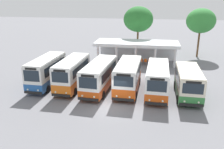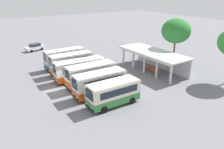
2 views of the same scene
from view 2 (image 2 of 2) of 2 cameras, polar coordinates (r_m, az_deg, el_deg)
ground_plane at (r=32.44m, az=-13.14°, el=-4.04°), size 180.00×180.00×0.00m
city_bus_nearest_orange at (r=40.93m, az=-11.86°, el=4.15°), size 2.36×7.27×3.40m
city_bus_second_in_row at (r=37.97m, az=-10.31°, el=2.96°), size 2.44×7.19×3.43m
city_bus_middle_cream at (r=35.19m, az=-8.19°, el=1.45°), size 2.85×8.16×3.20m
city_bus_fourth_amber at (r=32.53m, az=-5.41°, el=0.02°), size 2.61×7.41×3.32m
city_bus_fifth_blue at (r=29.73m, az=-3.12°, el=-2.09°), size 2.55×7.34×3.23m
city_bus_far_end_green at (r=27.26m, az=0.32°, el=-4.52°), size 2.53×6.71×3.02m
parked_car_flank at (r=54.82m, az=-19.02°, el=6.58°), size 2.77×4.52×1.62m
terminal_canopy at (r=39.44m, az=10.90°, el=4.62°), size 13.03×4.90×3.40m
waiting_chair_end_by_column at (r=40.00m, az=8.35°, el=1.96°), size 0.45×0.45×0.86m
waiting_chair_second_from_end at (r=39.56m, az=9.01°, el=1.70°), size 0.45×0.45×0.86m
waiting_chair_middle_seat at (r=39.11m, az=9.65°, el=1.43°), size 0.45×0.45×0.86m
waiting_chair_fourth_seat at (r=38.64m, az=10.27°, el=1.15°), size 0.45×0.45×0.86m
waiting_chair_fifth_seat at (r=38.20m, az=10.92°, el=0.86°), size 0.45×0.45×0.86m
waiting_chair_far_end_seat at (r=37.84m, az=11.73°, el=0.61°), size 0.45×0.45×0.86m
roadside_tree_behind_canopy at (r=42.26m, az=15.93°, el=10.57°), size 5.16×5.16×8.55m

